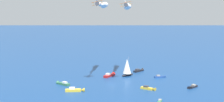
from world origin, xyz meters
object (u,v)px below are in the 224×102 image
motorboat_ahead (63,83)px  wingwalker_lead (125,1)px  motorboat_mid_cluster (110,75)px  motorboat_far_stbd (192,87)px  motorboat_offshore (159,102)px  wingwalker_wingman (97,0)px  motorboat_near_centre (139,70)px  motorboat_trailing (76,90)px  sailboat_outer_ring_a (127,67)px  biplane_wingman (98,3)px  motorboat_inshore (149,88)px  biplane_lead (126,5)px  motorboat_far_port (160,77)px

motorboat_ahead → wingwalker_lead: (-35.87, -6.15, 47.86)m
motorboat_ahead → motorboat_mid_cluster: motorboat_mid_cluster is taller
motorboat_far_stbd → motorboat_offshore: (17.81, 31.38, -0.15)m
motorboat_far_stbd → wingwalker_wingman: wingwalker_wingman is taller
motorboat_far_stbd → motorboat_ahead: motorboat_ahead is taller
motorboat_near_centre → motorboat_trailing: bearing=64.3°
sailboat_outer_ring_a → biplane_wingman: (13.85, 27.46, 41.19)m
motorboat_inshore → motorboat_mid_cluster: (27.07, -30.81, 0.18)m
motorboat_ahead → biplane_lead: size_ratio=1.26×
motorboat_ahead → biplane_lead: bearing=-170.3°
motorboat_far_port → motorboat_trailing: 61.92m
motorboat_near_centre → motorboat_offshore: (-15.29, 74.16, -0.27)m
motorboat_near_centre → biplane_lead: biplane_lead is taller
motorboat_trailing → motorboat_offshore: bearing=163.2°
wingwalker_lead → sailboat_outer_ring_a: bearing=-86.7°
motorboat_near_centre → wingwalker_lead: 63.35m
motorboat_offshore → motorboat_trailing: bearing=-16.8°
sailboat_outer_ring_a → motorboat_mid_cluster: bearing=15.9°
sailboat_outer_ring_a → wingwalker_lead: bearing=93.3°
biplane_lead → biplane_wingman: 16.09m
motorboat_offshore → motorboat_mid_cluster: bearing=-58.7°
motorboat_near_centre → motorboat_ahead: (41.13, 47.33, -0.01)m
motorboat_ahead → wingwalker_wingman: 52.55m
motorboat_trailing → sailboat_outer_ring_a: (-22.48, -44.20, 5.11)m
motorboat_mid_cluster → motorboat_near_centre: bearing=-132.2°
motorboat_inshore → motorboat_ahead: motorboat_ahead is taller
motorboat_offshore → sailboat_outer_ring_a: (21.98, -57.66, 5.44)m
motorboat_near_centre → wingwalker_wingman: 68.77m
biplane_lead → motorboat_offshore: bearing=121.2°
biplane_wingman → motorboat_inshore: bearing=167.7°
motorboat_far_stbd → sailboat_outer_ring_a: size_ratio=0.59×
motorboat_far_stbd → motorboat_inshore: size_ratio=0.86×
motorboat_far_stbd → motorboat_inshore: (23.84, 7.70, 0.06)m
motorboat_ahead → sailboat_outer_ring_a: size_ratio=0.73×
motorboat_trailing → biplane_wingman: bearing=-117.3°
motorboat_ahead → motorboat_trailing: bearing=131.8°
sailboat_outer_ring_a → biplane_lead: (-1.97, 24.61, 40.57)m
motorboat_near_centre → sailboat_outer_ring_a: (6.69, 16.50, 5.17)m
motorboat_trailing → wingwalker_wingman: 51.82m
biplane_lead → wingwalker_wingman: 16.83m
motorboat_trailing → biplane_lead: biplane_lead is taller
motorboat_near_centre → wingwalker_wingman: size_ratio=6.19×
motorboat_mid_cluster → wingwalker_lead: (-12.55, 21.51, 47.74)m
motorboat_near_centre → biplane_lead: bearing=83.4°
motorboat_far_stbd → biplane_lead: (37.82, -1.67, 45.86)m
motorboat_ahead → biplane_wingman: 50.85m
biplane_lead → wingwalker_lead: size_ratio=4.20×
motorboat_far_stbd → motorboat_trailing: 64.80m
motorboat_offshore → motorboat_trailing: (44.47, -13.45, 0.33)m
motorboat_trailing → motorboat_ahead: motorboat_trailing is taller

